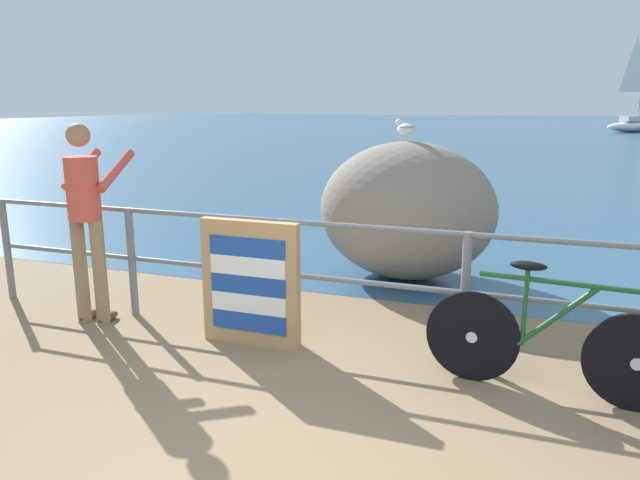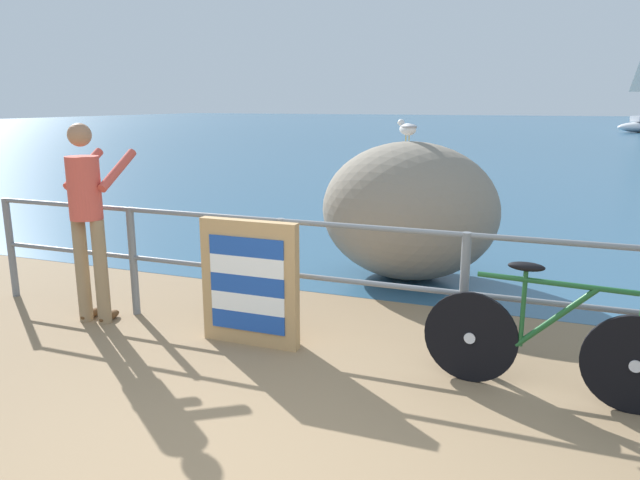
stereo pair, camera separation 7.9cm
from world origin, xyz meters
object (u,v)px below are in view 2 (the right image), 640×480
(bicycle, at_px, (550,342))
(seagull, at_px, (408,128))
(folded_deckchair_stack, at_px, (250,283))
(person_at_railing, at_px, (88,214))
(breakwater_boulder_main, at_px, (409,211))

(bicycle, height_order, seagull, seagull)
(folded_deckchair_stack, relative_size, seagull, 3.41)
(bicycle, bearing_deg, person_at_railing, -175.70)
(bicycle, bearing_deg, seagull, 127.56)
(person_at_railing, xyz_separation_m, folded_deckchair_stack, (1.56, 0.02, -0.47))
(breakwater_boulder_main, relative_size, seagull, 6.48)
(bicycle, relative_size, seagull, 5.57)
(bicycle, distance_m, breakwater_boulder_main, 2.89)
(person_at_railing, distance_m, breakwater_boulder_main, 3.34)
(folded_deckchair_stack, xyz_separation_m, breakwater_boulder_main, (0.78, 2.34, 0.25))
(bicycle, height_order, person_at_railing, person_at_railing)
(folded_deckchair_stack, height_order, seagull, seagull)
(breakwater_boulder_main, height_order, seagull, seagull)
(bicycle, relative_size, folded_deckchair_stack, 1.63)
(bicycle, bearing_deg, breakwater_boulder_main, 127.09)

